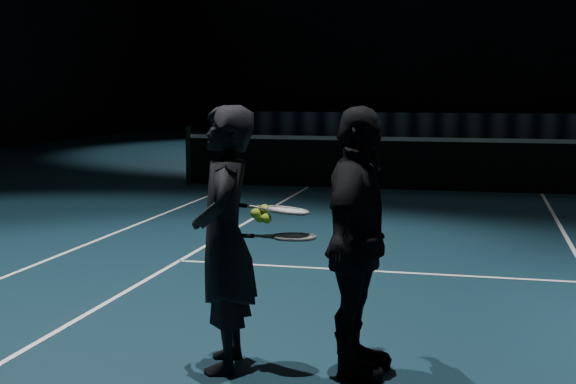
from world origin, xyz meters
name	(u,v)px	position (x,y,z in m)	size (l,w,h in m)	color
floor	(542,195)	(0.00, 0.00, 0.00)	(36.00, 36.00, 0.00)	black
wall_back	(513,3)	(0.00, 18.00, 5.00)	(30.00, 30.00, 0.00)	black
court_lines	(542,195)	(0.00, 0.00, 0.00)	(10.98, 23.78, 0.01)	white
net_post_left	(188,155)	(-6.40, 0.00, 0.55)	(0.10, 0.10, 1.10)	black
net_mesh	(543,169)	(0.00, 0.00, 0.45)	(12.80, 0.02, 0.86)	black
net_tape	(545,141)	(0.00, 0.00, 0.92)	(12.80, 0.03, 0.07)	white
sponsor_backdrop	(511,126)	(0.00, 15.50, 0.45)	(22.00, 0.15, 0.90)	black
player_a	(224,239)	(-2.64, -9.37, 0.86)	(0.62, 0.41, 1.71)	black
player_b	(357,242)	(-1.79, -9.28, 0.86)	(1.00, 0.42, 1.71)	black
racket_lower	(294,237)	(-2.19, -9.32, 0.88)	(0.68, 0.22, 0.03)	black
racket_upper	(287,211)	(-2.25, -9.29, 1.04)	(0.68, 0.22, 0.03)	black
tennis_balls	(264,215)	(-2.39, -9.34, 1.01)	(0.12, 0.10, 0.12)	#B8EB31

